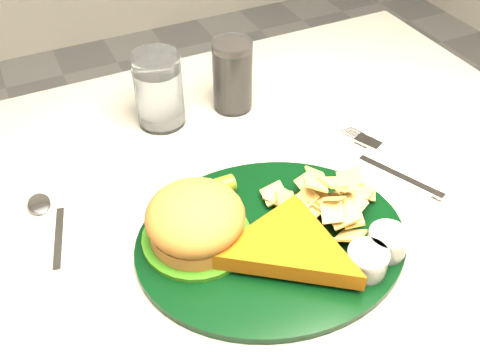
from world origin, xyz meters
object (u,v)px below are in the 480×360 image
Objects in this scene: table at (218,349)px; water_glass at (159,90)px; cola_glass at (232,76)px; fork_napkin at (396,172)px; dinner_plate at (272,222)px.

water_glass reaches higher than table.
cola_glass is 0.70× the size of fork_napkin.
dinner_plate is at bearing 164.75° from fork_napkin.
cola_glass reaches higher than fork_napkin.
dinner_plate is at bearing -105.86° from cola_glass.
fork_napkin is at bearing -11.76° from table.
dinner_plate reaches higher than fork_napkin.
cola_glass reaches higher than table.
dinner_plate is at bearing -63.29° from table.
table is at bearing -122.34° from cola_glass.
fork_napkin reaches higher than table.
dinner_plate is 0.31m from water_glass.
table is at bearing -92.08° from water_glass.
fork_napkin is (0.14, -0.27, -0.05)m from cola_glass.
water_glass is at bearing 175.03° from cola_glass.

